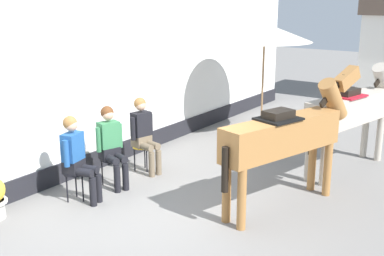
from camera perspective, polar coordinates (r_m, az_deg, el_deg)
The scene contains 9 objects.
ground_plane at distance 9.77m, azimuth 8.02°, elevation -4.01°, with size 40.00×40.00×0.00m, color slate.
pub_facade_wall at distance 9.64m, azimuth -9.52°, elevation 5.13°, with size 0.34×14.00×3.40m.
seated_visitor_near at distance 7.91m, azimuth -13.19°, elevation -3.02°, with size 0.61×0.48×1.39m.
seated_visitor_middle at distance 8.43m, azimuth -9.36°, elevation -1.66°, with size 0.61×0.48×1.39m.
seated_visitor_far at distance 9.04m, azimuth -5.63°, elevation -0.36°, with size 0.61×0.48×1.39m.
saddled_horse_near at distance 7.56m, azimuth 11.02°, elevation -0.71°, with size 1.11×2.91×2.06m.
saddled_horse_far at distance 9.53m, azimuth 18.09°, elevation 2.14°, with size 0.93×2.96×2.06m.
cafe_parasol at distance 11.11m, azimuth 8.39°, elevation 10.80°, with size 2.10×2.10×2.58m.
spare_stool_white at distance 9.99m, azimuth 8.32°, elevation -1.17°, with size 0.32×0.32×0.46m.
Camera 1 is at (4.12, -5.25, 3.21)m, focal length 46.15 mm.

